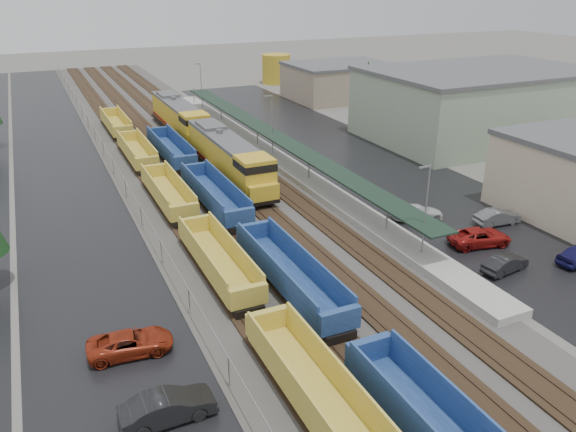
# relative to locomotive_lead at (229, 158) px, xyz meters

# --- Properties ---
(ballast_strip) EXTENTS (20.00, 160.00, 0.08)m
(ballast_strip) POSITION_rel_locomotive_lead_xyz_m (-2.00, 15.29, -2.58)
(ballast_strip) COLOR #302D2B
(ballast_strip) RESTS_ON ground
(trackbed) EXTENTS (14.60, 160.00, 0.22)m
(trackbed) POSITION_rel_locomotive_lead_xyz_m (-2.00, 15.29, -2.47)
(trackbed) COLOR black
(trackbed) RESTS_ON ground
(west_parking_lot) EXTENTS (10.00, 160.00, 0.02)m
(west_parking_lot) POSITION_rel_locomotive_lead_xyz_m (-17.00, 15.29, -2.61)
(west_parking_lot) COLOR black
(west_parking_lot) RESTS_ON ground
(east_commuter_lot) EXTENTS (16.00, 100.00, 0.02)m
(east_commuter_lot) POSITION_rel_locomotive_lead_xyz_m (17.00, 5.29, -2.61)
(east_commuter_lot) COLOR black
(east_commuter_lot) RESTS_ON ground
(station_platform) EXTENTS (3.00, 80.00, 8.00)m
(station_platform) POSITION_rel_locomotive_lead_xyz_m (7.50, 5.30, -1.89)
(station_platform) COLOR #9E9B93
(station_platform) RESTS_ON ground
(chainlink_fence) EXTENTS (0.08, 160.04, 2.02)m
(chainlink_fence) POSITION_rel_locomotive_lead_xyz_m (-11.50, 13.73, -1.01)
(chainlink_fence) COLOR gray
(chainlink_fence) RESTS_ON ground
(industrial_buildings) EXTENTS (32.52, 75.30, 9.50)m
(industrial_buildings) POSITION_rel_locomotive_lead_xyz_m (35.76, 1.14, 1.62)
(industrial_buildings) COLOR #BDAF90
(industrial_buildings) RESTS_ON ground
(distant_hills) EXTENTS (301.00, 140.00, 25.20)m
(distant_hills) POSITION_rel_locomotive_lead_xyz_m (42.79, 165.98, -2.62)
(distant_hills) COLOR #515E49
(distant_hills) RESTS_ON ground
(tree_east) EXTENTS (4.40, 4.40, 10.00)m
(tree_east) POSITION_rel_locomotive_lead_xyz_m (26.00, 13.29, 3.85)
(tree_east) COLOR #332316
(tree_east) RESTS_ON ground
(locomotive_lead) EXTENTS (3.34, 22.00, 4.98)m
(locomotive_lead) POSITION_rel_locomotive_lead_xyz_m (0.00, 0.00, 0.00)
(locomotive_lead) COLOR black
(locomotive_lead) RESTS_ON ground
(locomotive_trail) EXTENTS (3.34, 22.00, 4.98)m
(locomotive_trail) POSITION_rel_locomotive_lead_xyz_m (0.00, 21.00, 0.00)
(locomotive_trail) COLOR black
(locomotive_trail) RESTS_ON ground
(well_string_yellow) EXTENTS (2.72, 92.80, 2.41)m
(well_string_yellow) POSITION_rel_locomotive_lead_xyz_m (-8.00, -12.32, -1.43)
(well_string_yellow) COLOR gold
(well_string_yellow) RESTS_ON ground
(well_string_blue) EXTENTS (2.82, 85.60, 2.51)m
(well_string_blue) POSITION_rel_locomotive_lead_xyz_m (-4.00, -24.49, -1.40)
(well_string_blue) COLOR navy
(well_string_blue) RESTS_ON ground
(storage_tank) EXTENTS (6.01, 6.01, 6.01)m
(storage_tank) POSITION_rel_locomotive_lead_xyz_m (30.02, 55.49, 0.38)
(storage_tank) COLOR gold
(storage_tank) RESTS_ON ground
(parked_car_west_b) EXTENTS (1.76, 4.90, 1.61)m
(parked_car_west_b) POSITION_rel_locomotive_lead_xyz_m (-15.16, -33.79, -1.82)
(parked_car_west_b) COLOR black
(parked_car_west_b) RESTS_ON ground
(parked_car_west_c) EXTENTS (2.78, 5.25, 1.41)m
(parked_car_west_c) POSITION_rel_locomotive_lead_xyz_m (-15.87, -27.31, -1.92)
(parked_car_west_c) COLOR maroon
(parked_car_west_c) RESTS_ON ground
(parked_car_east_a) EXTENTS (2.04, 4.28, 1.35)m
(parked_car_east_a) POSITION_rel_locomotive_lead_xyz_m (12.11, -29.00, -1.95)
(parked_car_east_a) COLOR black
(parked_car_east_a) RESTS_ON ground
(parked_car_east_b) EXTENTS (3.42, 5.69, 1.48)m
(parked_car_east_b) POSITION_rel_locomotive_lead_xyz_m (13.65, -24.54, -1.89)
(parked_car_east_b) COLOR maroon
(parked_car_east_b) RESTS_ON ground
(parked_car_east_c) EXTENTS (3.13, 5.14, 1.39)m
(parked_car_east_c) POSITION_rel_locomotive_lead_xyz_m (12.24, -17.85, -1.93)
(parked_car_east_c) COLOR silver
(parked_car_east_c) RESTS_ON ground
(parked_car_east_e) EXTENTS (1.86, 4.48, 1.44)m
(parked_car_east_e) POSITION_rel_locomotive_lead_xyz_m (18.15, -21.88, -1.90)
(parked_car_east_e) COLOR #55575A
(parked_car_east_e) RESTS_ON ground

